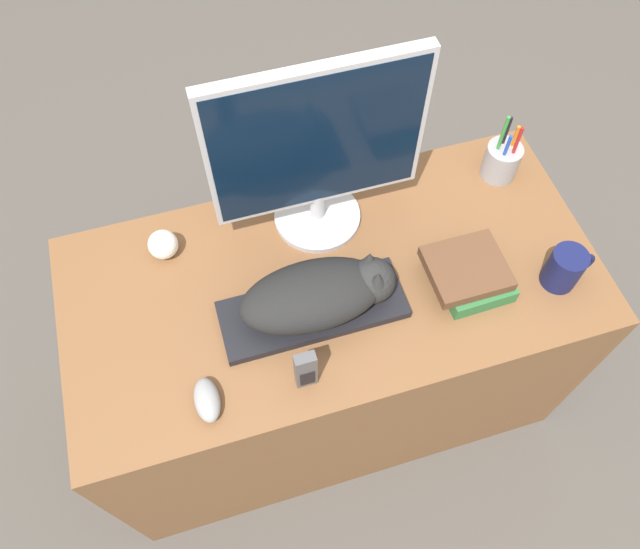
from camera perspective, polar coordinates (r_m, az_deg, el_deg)
The scene contains 11 objects.
ground_plane at distance 2.05m, azimuth 3.52°, elevation -18.04°, with size 12.00×12.00×0.00m, color #4C4742.
desk at distance 1.80m, azimuth 0.95°, elevation -6.20°, with size 1.28×0.63×0.72m.
keyboard at distance 1.43m, azimuth -0.67°, elevation -3.23°, with size 0.43×0.16×0.02m.
cat at distance 1.38m, azimuth 0.26°, elevation -1.66°, with size 0.36×0.17×0.12m.
monitor at distance 1.38m, azimuth -0.26°, elevation 11.43°, with size 0.49×0.22×0.48m.
computer_mouse at distance 1.36m, azimuth -10.29°, elevation -11.22°, with size 0.05×0.10×0.04m.
coffee_mug at distance 1.55m, azimuth 21.51°, elevation 0.55°, with size 0.12×0.08×0.11m.
pen_cup at distance 1.70m, azimuth 16.27°, elevation 10.01°, with size 0.09×0.09×0.20m.
baseball at distance 1.54m, azimuth -14.16°, elevation 2.68°, with size 0.07×0.07×0.07m.
phone at distance 1.32m, azimuth -1.32°, elevation -8.72°, with size 0.05×0.03×0.13m.
book_stack at distance 1.49m, azimuth 13.49°, elevation 0.12°, with size 0.19×0.17×0.07m.
Camera 1 is at (-0.24, -0.40, 2.00)m, focal length 35.00 mm.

